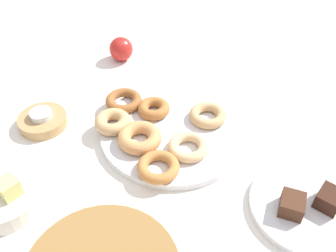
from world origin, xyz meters
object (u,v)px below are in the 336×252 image
at_px(donut_2, 154,108).
at_px(donut_4, 208,115).
at_px(fruit_bowl, 3,195).
at_px(apple, 121,49).
at_px(cake_plate, 307,207).
at_px(brownie_near, 329,199).
at_px(tealight, 41,114).
at_px(donut_0, 113,122).
at_px(candle_holder, 43,121).
at_px(melon_chunk_left, 8,188).
at_px(donut_plate, 174,130).
at_px(donut_1, 188,147).
at_px(donut_3, 158,167).
at_px(donut_5, 124,101).
at_px(brownie_far, 292,205).
at_px(donut_6, 140,138).

xyz_separation_m(donut_2, donut_4, (-0.13, -0.03, -0.00)).
xyz_separation_m(fruit_bowl, apple, (0.06, -0.54, 0.02)).
height_order(donut_4, cake_plate, donut_4).
distance_m(brownie_near, tealight, 0.65).
bearing_deg(donut_4, donut_0, 32.77).
height_order(donut_0, brownie_near, brownie_near).
relative_size(candle_holder, melon_chunk_left, 3.17).
bearing_deg(tealight, donut_plate, -159.14).
bearing_deg(candle_holder, donut_1, -170.46).
bearing_deg(fruit_bowl, donut_3, -142.21).
xyz_separation_m(donut_plate, candle_holder, (0.29, 0.11, 0.00)).
bearing_deg(candle_holder, donut_5, -137.18).
bearing_deg(donut_2, brownie_far, 159.37).
relative_size(donut_4, donut_6, 0.90).
bearing_deg(donut_4, donut_plate, 46.72).
bearing_deg(apple, fruit_bowl, 96.39).
bearing_deg(donut_3, donut_1, -111.87).
height_order(brownie_near, melon_chunk_left, melon_chunk_left).
distance_m(candle_holder, fruit_bowl, 0.22).
bearing_deg(candle_holder, apple, -92.97).
xyz_separation_m(donut_2, melon_chunk_left, (0.12, 0.35, 0.03)).
bearing_deg(melon_chunk_left, donut_5, -96.40).
relative_size(donut_3, donut_6, 0.90).
relative_size(donut_1, fruit_bowl, 0.54).
bearing_deg(donut_plate, donut_5, -8.78).
bearing_deg(brownie_near, donut_2, -12.34).
distance_m(donut_0, donut_5, 0.08).
relative_size(donut_plate, brownie_near, 7.00).
bearing_deg(donut_5, fruit_bowl, 78.91).
xyz_separation_m(donut_5, apple, (0.13, -0.20, 0.01)).
distance_m(donut_1, fruit_bowl, 0.39).
xyz_separation_m(candle_holder, fruit_bowl, (-0.08, 0.21, 0.01)).
distance_m(donut_plate, donut_1, 0.08).
height_order(donut_plate, tealight, tealight).
bearing_deg(donut_0, donut_6, 166.80).
height_order(donut_3, brownie_near, brownie_near).
bearing_deg(candle_holder, brownie_near, -175.78).
bearing_deg(tealight, apple, -92.97).
xyz_separation_m(donut_0, donut_2, (-0.06, -0.09, -0.00)).
bearing_deg(tealight, donut_4, -153.63).
height_order(cake_plate, melon_chunk_left, melon_chunk_left).
relative_size(donut_3, tealight, 1.72).
bearing_deg(donut_plate, fruit_bowl, 56.11).
relative_size(donut_5, cake_plate, 0.41).
relative_size(donut_plate, donut_2, 4.43).
xyz_separation_m(brownie_far, fruit_bowl, (0.51, 0.21, -0.01)).
bearing_deg(brownie_far, donut_2, -20.63).
height_order(donut_plate, apple, apple).
height_order(donut_2, tealight, donut_2).
distance_m(donut_2, donut_5, 0.08).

